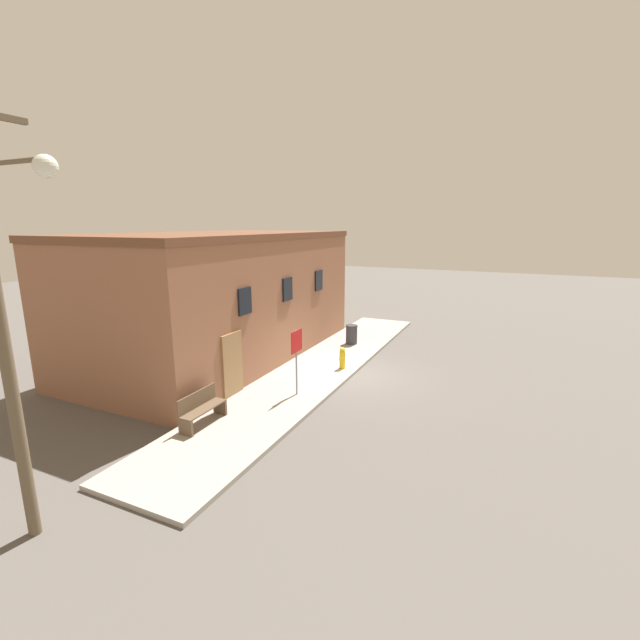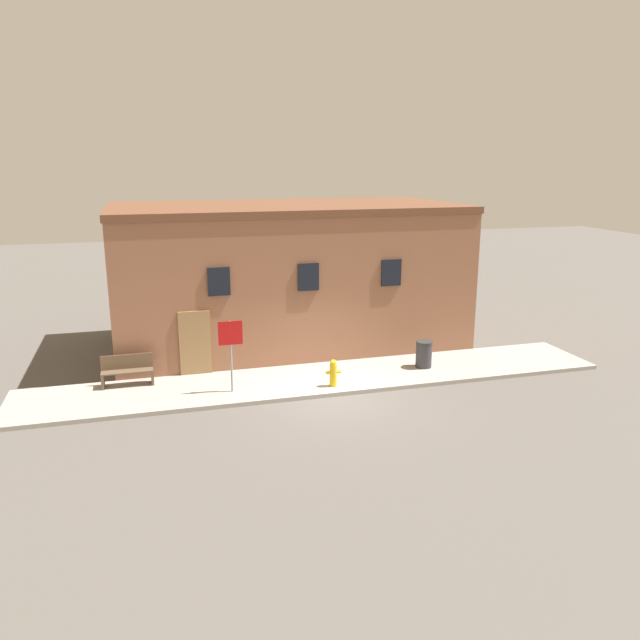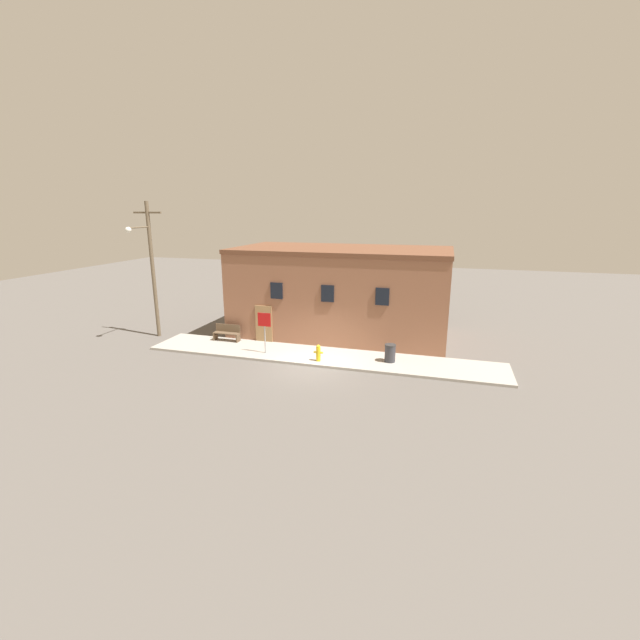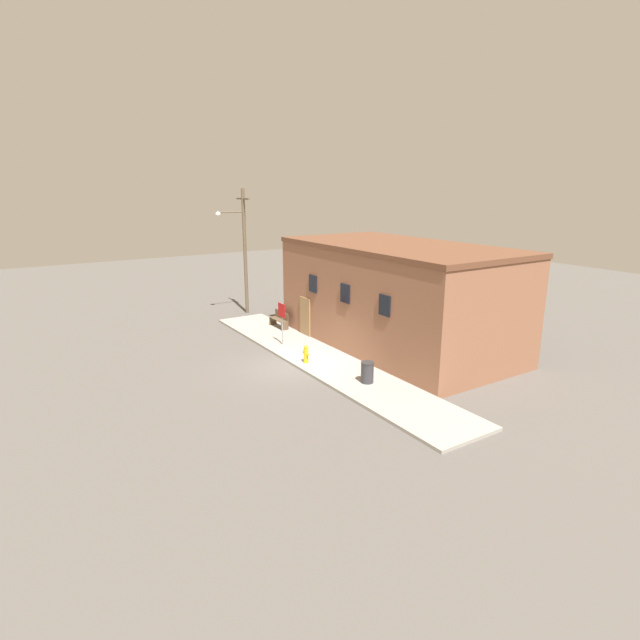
# 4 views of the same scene
# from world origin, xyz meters

# --- Properties ---
(ground_plane) EXTENTS (80.00, 80.00, 0.00)m
(ground_plane) POSITION_xyz_m (0.00, 0.00, 0.00)
(ground_plane) COLOR #56514C
(sidewalk) EXTENTS (18.48, 2.87, 0.13)m
(sidewalk) POSITION_xyz_m (0.00, 1.44, 0.06)
(sidewalk) COLOR #9E998E
(sidewalk) RESTS_ON ground
(brick_building) EXTENTS (12.55, 6.38, 5.24)m
(brick_building) POSITION_xyz_m (0.01, 6.00, 2.62)
(brick_building) COLOR #8E5B42
(brick_building) RESTS_ON ground
(fire_hydrant) EXTENTS (0.47, 0.22, 0.84)m
(fire_hydrant) POSITION_xyz_m (0.17, 0.57, 0.55)
(fire_hydrant) COLOR gold
(fire_hydrant) RESTS_ON sidewalk
(stop_sign) EXTENTS (0.71, 0.06, 2.16)m
(stop_sign) POSITION_xyz_m (-2.85, 0.96, 1.65)
(stop_sign) COLOR gray
(stop_sign) RESTS_ON sidewalk
(bench) EXTENTS (1.53, 0.44, 0.93)m
(bench) POSITION_xyz_m (-5.83, 2.38, 0.58)
(bench) COLOR brown
(bench) RESTS_ON sidewalk
(trash_bin) EXTENTS (0.55, 0.55, 0.88)m
(trash_bin) POSITION_xyz_m (3.59, 1.47, 0.57)
(trash_bin) COLOR #333338
(trash_bin) RESTS_ON sidewalk
(utility_pole) EXTENTS (1.80, 1.94, 7.88)m
(utility_pole) POSITION_xyz_m (-10.46, 2.29, 4.33)
(utility_pole) COLOR brown
(utility_pole) RESTS_ON ground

